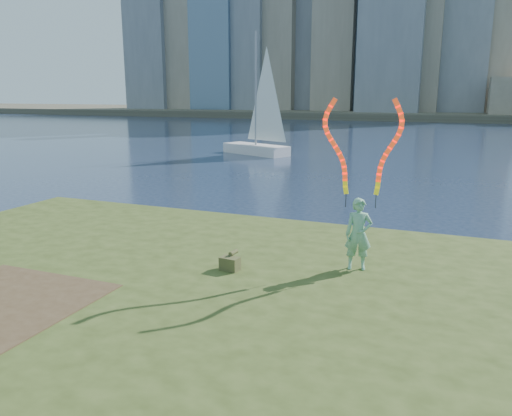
% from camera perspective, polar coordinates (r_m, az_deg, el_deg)
% --- Properties ---
extents(ground, '(320.00, 320.00, 0.00)m').
position_cam_1_polar(ground, '(11.66, -7.27, -9.98)').
color(ground, '#1A2742').
rests_on(ground, ground).
extents(grassy_knoll, '(20.00, 18.00, 0.80)m').
position_cam_1_polar(grassy_knoll, '(9.77, -14.05, -12.83)').
color(grassy_knoll, '#354418').
rests_on(grassy_knoll, ground).
extents(dirt_patch, '(3.20, 3.00, 0.02)m').
position_cam_1_polar(dirt_patch, '(10.40, -27.22, -9.49)').
color(dirt_patch, '#47331E').
rests_on(dirt_patch, grassy_knoll).
extents(far_shore, '(320.00, 40.00, 1.20)m').
position_cam_1_polar(far_shore, '(104.54, 19.37, 10.13)').
color(far_shore, '#474334').
rests_on(far_shore, ground).
extents(woman_with_ribbons, '(1.97, 0.61, 3.96)m').
position_cam_1_polar(woman_with_ribbons, '(10.80, 11.81, 0.37)').
color(woman_with_ribbons, '#157C42').
rests_on(woman_with_ribbons, grassy_knoll).
extents(canvas_bag, '(0.43, 0.49, 0.38)m').
position_cam_1_polar(canvas_bag, '(10.84, -2.98, -6.27)').
color(canvas_bag, '#464623').
rests_on(canvas_bag, grassy_knoll).
extents(sailboat, '(5.80, 3.92, 8.96)m').
position_cam_1_polar(sailboat, '(37.75, 0.31, 8.46)').
color(sailboat, silver).
rests_on(sailboat, ground).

